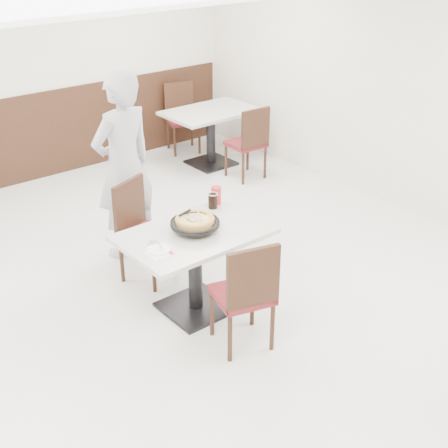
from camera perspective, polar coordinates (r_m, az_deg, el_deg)
floor at (r=5.67m, az=-2.79°, el=-6.53°), size 7.00×7.00×0.00m
wall_back at (r=8.04m, az=-18.48°, el=13.16°), size 6.00×0.04×2.80m
wall_right at (r=7.14m, az=17.09°, el=11.77°), size 0.04×7.00×2.80m
wainscot_back at (r=8.24m, az=-17.58°, el=7.41°), size 5.90×0.03×1.10m
fluo_panel_a at (r=2.69m, az=-11.21°, el=19.26°), size 1.20×0.60×0.02m
main_table at (r=5.29m, az=-2.64°, el=-4.37°), size 1.29×0.94×0.75m
chair_near at (r=4.84m, az=1.66°, el=-6.22°), size 0.52×0.52×0.95m
chair_far at (r=5.73m, az=-7.00°, el=-0.80°), size 0.54×0.54×0.95m
trivet at (r=5.17m, az=-2.94°, el=-0.20°), size 0.14×0.14×0.04m
pizza_pan at (r=5.11m, az=-2.67°, el=-0.22°), size 0.39×0.39×0.01m
pizza at (r=5.16m, az=-2.68°, el=0.27°), size 0.37×0.37×0.02m
pizza_server at (r=5.13m, az=-2.88°, el=0.53°), size 0.08×0.10×0.00m
napkin at (r=4.82m, az=-6.00°, el=-2.70°), size 0.17×0.17×0.00m
side_plate at (r=4.85m, az=-5.99°, el=-2.35°), size 0.21×0.21×0.01m
fork at (r=4.90m, az=-5.88°, el=-1.96°), size 0.07×0.16×0.00m
cola_glass at (r=5.50m, az=-1.03°, el=2.10°), size 0.09×0.09×0.13m
red_cup at (r=5.57m, az=-0.72°, el=2.63°), size 0.10×0.10×0.16m
diner_person at (r=6.04m, az=-9.17°, el=5.22°), size 0.73×0.53×1.85m
bg_table_right at (r=8.46m, az=-1.21°, el=7.91°), size 1.26×0.90×0.75m
bg_chair_right_near at (r=7.99m, az=2.00°, el=7.50°), size 0.44×0.44×0.95m
bg_chair_right_far at (r=8.93m, az=-3.77°, el=9.56°), size 0.53×0.53×0.95m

